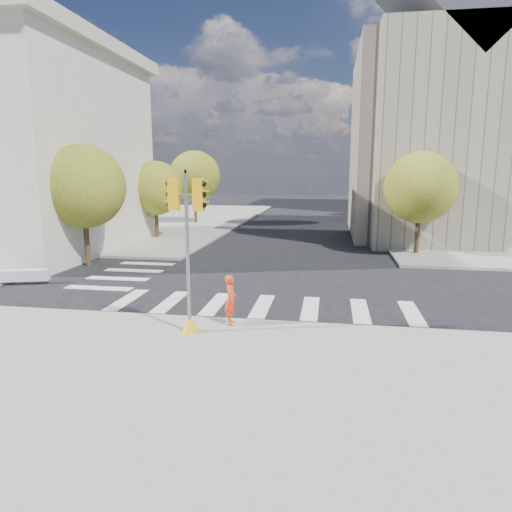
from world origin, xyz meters
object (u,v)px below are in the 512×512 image
at_px(lamp_far, 391,176).
at_px(photographer, 231,300).
at_px(lamp_near, 417,178).
at_px(traffic_signal, 188,265).

height_order(lamp_far, photographer, lamp_far).
xyz_separation_m(lamp_near, traffic_signal, (-9.82, -19.51, -2.34)).
relative_size(lamp_near, photographer, 5.00).
relative_size(lamp_near, lamp_far, 1.00).
distance_m(lamp_far, photographer, 33.94).
bearing_deg(traffic_signal, lamp_near, 67.28).
relative_size(traffic_signal, photographer, 3.02).
bearing_deg(traffic_signal, photographer, 43.79).
height_order(lamp_far, traffic_signal, lamp_far).
distance_m(lamp_near, traffic_signal, 21.97).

